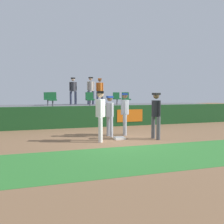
{
  "coord_description": "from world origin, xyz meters",
  "views": [
    {
      "loc": [
        -2.91,
        -8.73,
        1.8
      ],
      "look_at": [
        0.13,
        1.15,
        1.0
      ],
      "focal_mm": 38.64,
      "sensor_mm": 36.0,
      "label": 1
    }
  ],
  "objects_px": {
    "seat_back_right": "(117,98)",
    "seat_back_left": "(48,98)",
    "player_umpire": "(156,112)",
    "spectator_capped": "(91,89)",
    "first_base": "(119,138)",
    "player_fielder_home": "(101,112)",
    "spectator_casual": "(100,89)",
    "spectator_hooded": "(73,89)",
    "player_coach_visitor": "(110,113)",
    "player_runner_visitor": "(125,111)",
    "seat_front_left": "(53,99)",
    "seat_front_center": "(90,98)",
    "seat_front_right": "(126,98)"
  },
  "relations": [
    {
      "from": "player_coach_visitor",
      "to": "seat_front_right",
      "type": "relative_size",
      "value": 2.02
    },
    {
      "from": "seat_back_right",
      "to": "seat_back_left",
      "type": "bearing_deg",
      "value": 180.0
    },
    {
      "from": "seat_front_right",
      "to": "spectator_casual",
      "type": "bearing_deg",
      "value": 111.6
    },
    {
      "from": "seat_front_left",
      "to": "spectator_hooded",
      "type": "bearing_deg",
      "value": 60.05
    },
    {
      "from": "player_coach_visitor",
      "to": "spectator_hooded",
      "type": "height_order",
      "value": "spectator_hooded"
    },
    {
      "from": "seat_front_right",
      "to": "seat_front_left",
      "type": "relative_size",
      "value": 1.0
    },
    {
      "from": "seat_front_center",
      "to": "seat_front_left",
      "type": "height_order",
      "value": "same"
    },
    {
      "from": "player_runner_visitor",
      "to": "seat_back_right",
      "type": "height_order",
      "value": "seat_back_right"
    },
    {
      "from": "player_runner_visitor",
      "to": "seat_front_left",
      "type": "xyz_separation_m",
      "value": [
        -2.79,
        4.24,
        0.45
      ]
    },
    {
      "from": "seat_front_center",
      "to": "seat_back_right",
      "type": "relative_size",
      "value": 1.0
    },
    {
      "from": "player_fielder_home",
      "to": "seat_back_right",
      "type": "relative_size",
      "value": 2.25
    },
    {
      "from": "spectator_hooded",
      "to": "first_base",
      "type": "bearing_deg",
      "value": 88.65
    },
    {
      "from": "player_runner_visitor",
      "to": "player_umpire",
      "type": "distance_m",
      "value": 1.51
    },
    {
      "from": "seat_front_left",
      "to": "spectator_capped",
      "type": "bearing_deg",
      "value": 41.98
    },
    {
      "from": "seat_front_right",
      "to": "spectator_hooded",
      "type": "relative_size",
      "value": 0.46
    },
    {
      "from": "player_runner_visitor",
      "to": "spectator_capped",
      "type": "bearing_deg",
      "value": -162.09
    },
    {
      "from": "seat_back_left",
      "to": "seat_front_right",
      "type": "xyz_separation_m",
      "value": [
        4.61,
        -1.8,
        -0.0
      ]
    },
    {
      "from": "first_base",
      "to": "seat_front_right",
      "type": "distance_m",
      "value": 5.72
    },
    {
      "from": "first_base",
      "to": "seat_back_left",
      "type": "height_order",
      "value": "seat_back_left"
    },
    {
      "from": "player_umpire",
      "to": "seat_back_right",
      "type": "relative_size",
      "value": 2.17
    },
    {
      "from": "spectator_hooded",
      "to": "spectator_casual",
      "type": "xyz_separation_m",
      "value": [
        1.86,
        -0.09,
        -0.02
      ]
    },
    {
      "from": "seat_front_left",
      "to": "seat_back_right",
      "type": "bearing_deg",
      "value": 22.24
    },
    {
      "from": "player_runner_visitor",
      "to": "seat_front_right",
      "type": "relative_size",
      "value": 2.16
    },
    {
      "from": "spectator_hooded",
      "to": "spectator_capped",
      "type": "xyz_separation_m",
      "value": [
        1.19,
        -0.21,
        0.03
      ]
    },
    {
      "from": "player_fielder_home",
      "to": "spectator_hooded",
      "type": "xyz_separation_m",
      "value": [
        0.09,
        7.94,
        1.01
      ]
    },
    {
      "from": "spectator_capped",
      "to": "first_base",
      "type": "bearing_deg",
      "value": 79.53
    },
    {
      "from": "player_fielder_home",
      "to": "player_runner_visitor",
      "type": "relative_size",
      "value": 1.04
    },
    {
      "from": "player_umpire",
      "to": "spectator_hooded",
      "type": "relative_size",
      "value": 0.99
    },
    {
      "from": "first_base",
      "to": "seat_back_right",
      "type": "distance_m",
      "value": 7.37
    },
    {
      "from": "spectator_hooded",
      "to": "player_fielder_home",
      "type": "bearing_deg",
      "value": 82.66
    },
    {
      "from": "player_coach_visitor",
      "to": "seat_back_left",
      "type": "distance_m",
      "value": 6.63
    },
    {
      "from": "first_base",
      "to": "spectator_casual",
      "type": "relative_size",
      "value": 0.22
    },
    {
      "from": "first_base",
      "to": "player_coach_visitor",
      "type": "relative_size",
      "value": 0.24
    },
    {
      "from": "player_runner_visitor",
      "to": "spectator_casual",
      "type": "relative_size",
      "value": 1.0
    },
    {
      "from": "player_fielder_home",
      "to": "seat_back_left",
      "type": "distance_m",
      "value": 7.28
    },
    {
      "from": "seat_back_right",
      "to": "seat_front_left",
      "type": "relative_size",
      "value": 1.0
    },
    {
      "from": "seat_front_left",
      "to": "player_umpire",
      "type": "bearing_deg",
      "value": -56.57
    },
    {
      "from": "player_fielder_home",
      "to": "spectator_casual",
      "type": "xyz_separation_m",
      "value": [
        1.96,
        7.85,
        0.99
      ]
    },
    {
      "from": "player_umpire",
      "to": "seat_front_center",
      "type": "xyz_separation_m",
      "value": [
        -1.49,
        5.49,
        0.45
      ]
    },
    {
      "from": "player_fielder_home",
      "to": "spectator_casual",
      "type": "height_order",
      "value": "spectator_casual"
    },
    {
      "from": "seat_front_center",
      "to": "seat_front_left",
      "type": "xyz_separation_m",
      "value": [
        -2.14,
        -0.0,
        -0.0
      ]
    },
    {
      "from": "spectator_hooded",
      "to": "seat_back_right",
      "type": "bearing_deg",
      "value": 156.67
    },
    {
      "from": "seat_front_right",
      "to": "seat_front_left",
      "type": "bearing_deg",
      "value": -180.0
    },
    {
      "from": "spectator_casual",
      "to": "seat_front_left",
      "type": "bearing_deg",
      "value": 46.19
    },
    {
      "from": "first_base",
      "to": "seat_back_left",
      "type": "relative_size",
      "value": 0.48
    },
    {
      "from": "first_base",
      "to": "seat_front_left",
      "type": "height_order",
      "value": "seat_front_left"
    },
    {
      "from": "player_umpire",
      "to": "seat_front_center",
      "type": "relative_size",
      "value": 2.17
    },
    {
      "from": "first_base",
      "to": "spectator_hooded",
      "type": "xyz_separation_m",
      "value": [
        -0.72,
        7.75,
        2.06
      ]
    },
    {
      "from": "player_umpire",
      "to": "player_runner_visitor",
      "type": "bearing_deg",
      "value": -156.87
    },
    {
      "from": "first_base",
      "to": "spectator_hooded",
      "type": "height_order",
      "value": "spectator_hooded"
    }
  ]
}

